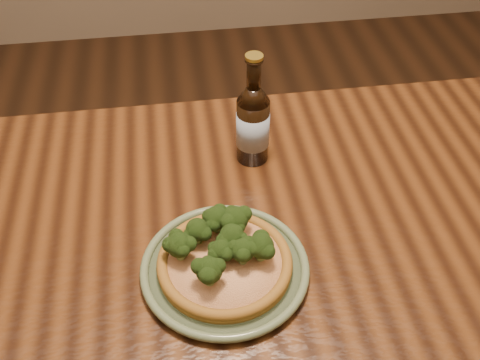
{
  "coord_description": "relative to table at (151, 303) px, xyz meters",
  "views": [
    {
      "loc": [
        0.07,
        -0.47,
        1.47
      ],
      "look_at": [
        0.17,
        0.21,
        0.82
      ],
      "focal_mm": 42.0,
      "sensor_mm": 36.0,
      "label": 1
    }
  ],
  "objects": [
    {
      "name": "table",
      "position": [
        0.0,
        0.0,
        0.0
      ],
      "size": [
        1.6,
        0.9,
        0.75
      ],
      "color": "#4B2710",
      "rests_on": "ground"
    },
    {
      "name": "plate",
      "position": [
        0.13,
        -0.02,
        0.1
      ],
      "size": [
        0.27,
        0.27,
        0.02
      ],
      "rotation": [
        0.0,
        0.0,
        -0.38
      ],
      "color": "#60704D",
      "rests_on": "table"
    },
    {
      "name": "pizza",
      "position": [
        0.13,
        -0.02,
        0.13
      ],
      "size": [
        0.21,
        0.21,
        0.07
      ],
      "rotation": [
        0.0,
        0.0,
        0.05
      ],
      "color": "#906120",
      "rests_on": "plate"
    },
    {
      "name": "beer_bottle",
      "position": [
        0.21,
        0.25,
        0.18
      ],
      "size": [
        0.06,
        0.06,
        0.23
      ],
      "rotation": [
        0.0,
        0.0,
        0.24
      ],
      "color": "black",
      "rests_on": "table"
    }
  ]
}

